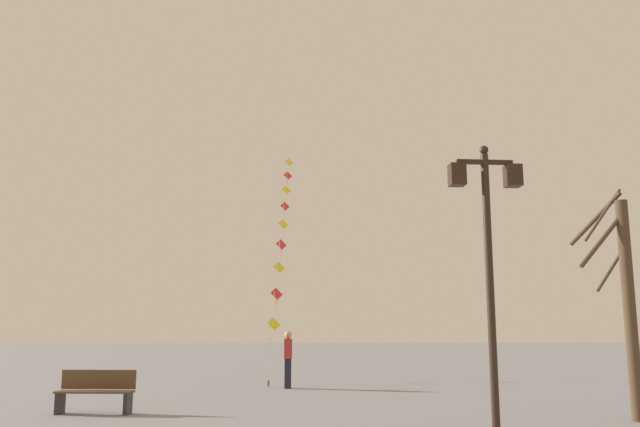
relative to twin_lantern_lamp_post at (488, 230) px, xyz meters
The scene contains 6 objects.
ground_plane 11.07m from the twin_lantern_lamp_post, 104.92° to the left, with size 160.00×160.00×0.00m, color gray.
twin_lantern_lamp_post is the anchor object (origin of this frame).
kite_train 18.80m from the twin_lantern_lamp_post, 100.17° to the left, with size 1.38×15.62×11.53m.
kite_flyer 10.13m from the twin_lantern_lamp_post, 109.57° to the left, with size 0.24×0.61×1.71m.
bare_tree 3.56m from the twin_lantern_lamp_post, 20.86° to the left, with size 1.63×1.29×4.56m.
park_bench 8.71m from the twin_lantern_lamp_post, 156.90° to the left, with size 1.64×0.63×0.89m.
Camera 1 is at (-1.24, -1.68, 1.70)m, focal length 37.32 mm.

